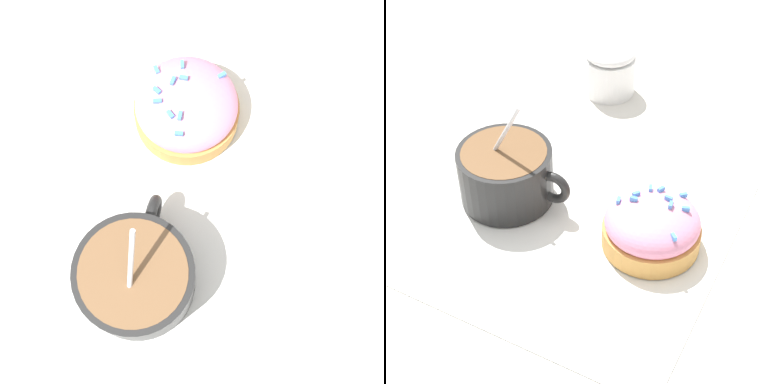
% 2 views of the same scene
% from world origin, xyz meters
% --- Properties ---
extents(ground_plane, '(3.00, 3.00, 0.00)m').
position_xyz_m(ground_plane, '(0.00, 0.00, 0.00)').
color(ground_plane, silver).
extents(paper_napkin, '(0.29, 0.28, 0.00)m').
position_xyz_m(paper_napkin, '(0.00, 0.00, 0.00)').
color(paper_napkin, white).
rests_on(paper_napkin, ground_plane).
extents(coffee_cup, '(0.12, 0.09, 0.11)m').
position_xyz_m(coffee_cup, '(0.08, -0.01, 0.03)').
color(coffee_cup, black).
rests_on(coffee_cup, paper_napkin).
extents(frosted_pastry, '(0.09, 0.09, 0.05)m').
position_xyz_m(frosted_pastry, '(-0.08, -0.01, 0.02)').
color(frosted_pastry, '#D19347').
rests_on(frosted_pastry, paper_napkin).
extents(sugar_bowl, '(0.06, 0.06, 0.06)m').
position_xyz_m(sugar_bowl, '(0.07, -0.23, 0.03)').
color(sugar_bowl, white).
rests_on(sugar_bowl, ground_plane).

